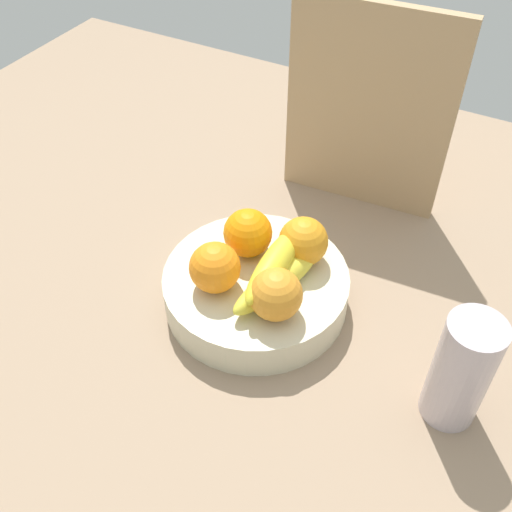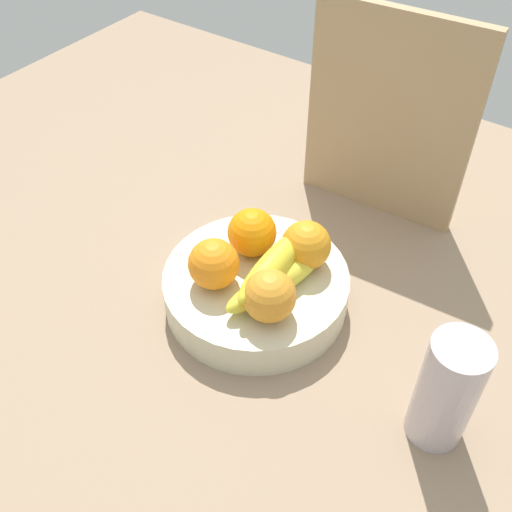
% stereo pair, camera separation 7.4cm
% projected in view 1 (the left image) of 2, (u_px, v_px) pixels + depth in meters
% --- Properties ---
extents(ground_plane, '(1.80, 1.40, 0.03)m').
position_uv_depth(ground_plane, '(256.00, 299.00, 0.96)').
color(ground_plane, '#977D64').
extents(fruit_bowl, '(0.28, 0.28, 0.06)m').
position_uv_depth(fruit_bowl, '(256.00, 288.00, 0.92)').
color(fruit_bowl, beige).
rests_on(fruit_bowl, ground_plane).
extents(orange_front_left, '(0.07, 0.07, 0.07)m').
position_uv_depth(orange_front_left, '(248.00, 233.00, 0.91)').
color(orange_front_left, orange).
rests_on(orange_front_left, fruit_bowl).
extents(orange_front_right, '(0.07, 0.07, 0.07)m').
position_uv_depth(orange_front_right, '(215.00, 268.00, 0.85)').
color(orange_front_right, orange).
rests_on(orange_front_right, fruit_bowl).
extents(orange_center, '(0.07, 0.07, 0.07)m').
position_uv_depth(orange_center, '(276.00, 294.00, 0.82)').
color(orange_center, orange).
rests_on(orange_center, fruit_bowl).
extents(orange_back_left, '(0.07, 0.07, 0.07)m').
position_uv_depth(orange_back_left, '(303.00, 241.00, 0.89)').
color(orange_back_left, orange).
rests_on(orange_back_left, fruit_bowl).
extents(banana_bunch, '(0.09, 0.18, 0.06)m').
position_uv_depth(banana_bunch, '(276.00, 272.00, 0.86)').
color(banana_bunch, yellow).
rests_on(banana_bunch, fruit_bowl).
extents(cutting_board, '(0.28, 0.04, 0.36)m').
position_uv_depth(cutting_board, '(368.00, 111.00, 1.00)').
color(cutting_board, tan).
rests_on(cutting_board, ground_plane).
extents(thermos_tumbler, '(0.07, 0.07, 0.17)m').
position_uv_depth(thermos_tumbler, '(461.00, 371.00, 0.74)').
color(thermos_tumbler, '#C0B2B9').
rests_on(thermos_tumbler, ground_plane).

